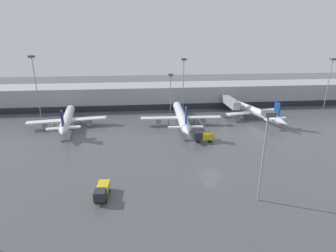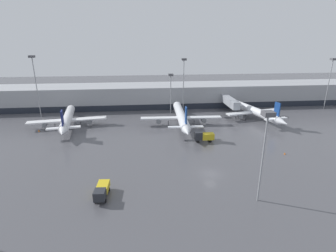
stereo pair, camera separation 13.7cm
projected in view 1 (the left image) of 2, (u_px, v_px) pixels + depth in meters
name	position (u px, v px, depth m)	size (l,w,h in m)	color
ground_plane	(210.00, 174.00, 56.69)	(320.00, 320.00, 0.00)	#4C4C51
terminal_building	(175.00, 95.00, 113.60)	(160.00, 31.06, 9.00)	#9EA0A5
parked_jet_0	(67.00, 119.00, 85.50)	(25.02, 31.64, 8.38)	white
parked_jet_1	(181.00, 116.00, 87.40)	(27.04, 35.84, 9.42)	silver
parked_jet_2	(253.00, 111.00, 94.71)	(21.28, 33.60, 8.63)	silver
service_truck_0	(204.00, 136.00, 73.77)	(5.45, 1.97, 2.98)	gold
service_truck_1	(102.00, 191.00, 47.98)	(2.40, 5.91, 2.41)	gold
traffic_cone_0	(39.00, 131.00, 82.30)	(0.50, 0.50, 0.57)	orange
traffic_cone_1	(285.00, 153.00, 66.17)	(0.41, 0.41, 0.58)	orange
apron_light_mast_1	(266.00, 131.00, 43.25)	(1.80, 1.80, 16.73)	gray
apron_light_mast_2	(184.00, 71.00, 98.70)	(1.80, 1.80, 20.80)	gray
apron_light_mast_3	(171.00, 82.00, 99.02)	(1.80, 1.80, 15.21)	gray
apron_light_mast_4	(331.00, 70.00, 104.19)	(1.80, 1.80, 20.41)	gray
apron_light_mast_5	(34.00, 70.00, 91.94)	(1.80, 1.80, 22.25)	gray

